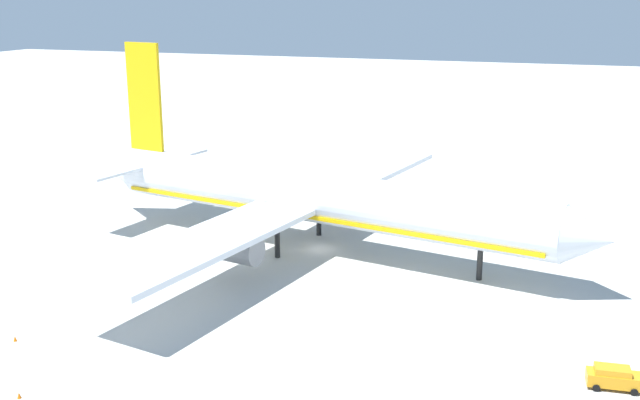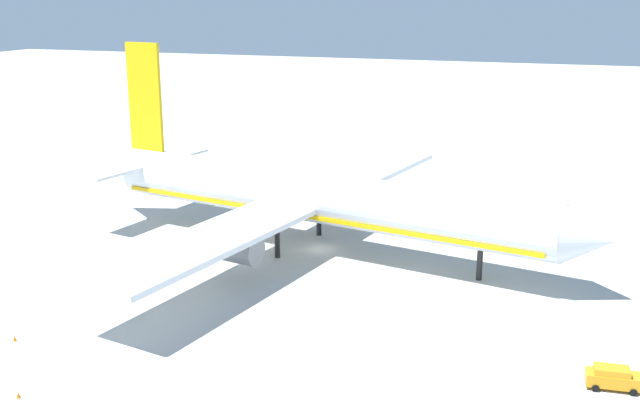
{
  "view_description": "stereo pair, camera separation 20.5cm",
  "coord_description": "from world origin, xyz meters",
  "px_view_note": "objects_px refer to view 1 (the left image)",
  "views": [
    {
      "loc": [
        31.88,
        -89.65,
        32.86
      ],
      "look_at": [
        -0.15,
        0.75,
        6.64
      ],
      "focal_mm": 42.27,
      "sensor_mm": 36.0,
      "label": 1
    },
    {
      "loc": [
        32.08,
        -89.58,
        32.86
      ],
      "look_at": [
        -0.15,
        0.75,
        6.64
      ],
      "focal_mm": 42.27,
      "sensor_mm": 36.0,
      "label": 2
    }
  ],
  "objects_px": {
    "service_van": "(614,377)",
    "traffic_cone_4": "(19,395)",
    "airliner": "(310,197)",
    "traffic_cone_2": "(216,165)",
    "traffic_cone_0": "(15,339)"
  },
  "relations": [
    {
      "from": "airliner",
      "to": "traffic_cone_2",
      "type": "xyz_separation_m",
      "value": [
        -35.03,
        40.61,
        -6.79
      ]
    },
    {
      "from": "airliner",
      "to": "traffic_cone_2",
      "type": "bearing_deg",
      "value": 130.79
    },
    {
      "from": "airliner",
      "to": "traffic_cone_0",
      "type": "distance_m",
      "value": 40.79
    },
    {
      "from": "airliner",
      "to": "traffic_cone_4",
      "type": "xyz_separation_m",
      "value": [
        -9.68,
        -44.83,
        -6.79
      ]
    },
    {
      "from": "service_van",
      "to": "traffic_cone_2",
      "type": "height_order",
      "value": "service_van"
    },
    {
      "from": "airliner",
      "to": "service_van",
      "type": "relative_size",
      "value": 15.66
    },
    {
      "from": "traffic_cone_0",
      "to": "traffic_cone_2",
      "type": "relative_size",
      "value": 1.0
    },
    {
      "from": "traffic_cone_0",
      "to": "traffic_cone_2",
      "type": "distance_m",
      "value": 78.72
    },
    {
      "from": "service_van",
      "to": "traffic_cone_4",
      "type": "bearing_deg",
      "value": -158.57
    },
    {
      "from": "traffic_cone_2",
      "to": "traffic_cone_0",
      "type": "bearing_deg",
      "value": -77.21
    },
    {
      "from": "airliner",
      "to": "traffic_cone_4",
      "type": "height_order",
      "value": "airliner"
    },
    {
      "from": "service_van",
      "to": "traffic_cone_0",
      "type": "xyz_separation_m",
      "value": [
        -55.16,
        -9.86,
        -0.76
      ]
    },
    {
      "from": "service_van",
      "to": "traffic_cone_2",
      "type": "relative_size",
      "value": 8.71
    },
    {
      "from": "service_van",
      "to": "traffic_cone_4",
      "type": "distance_m",
      "value": 50.74
    },
    {
      "from": "traffic_cone_2",
      "to": "traffic_cone_4",
      "type": "height_order",
      "value": "same"
    }
  ]
}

